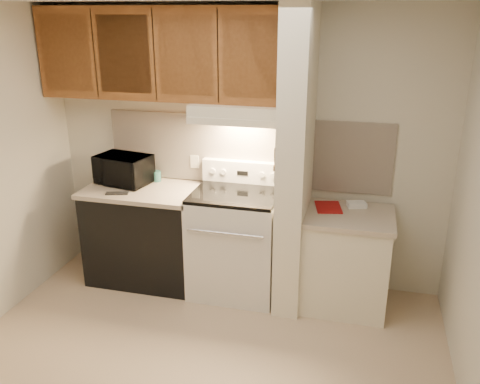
% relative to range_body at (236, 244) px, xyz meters
% --- Properties ---
extents(floor, '(3.60, 3.60, 0.00)m').
position_rel_range_body_xyz_m(floor, '(0.00, -1.16, -0.46)').
color(floor, '#C9AE8D').
rests_on(floor, ground).
extents(wall_back, '(3.60, 2.50, 0.02)m').
position_rel_range_body_xyz_m(wall_back, '(0.00, 0.34, 0.79)').
color(wall_back, beige).
rests_on(wall_back, floor).
extents(backsplash, '(2.60, 0.02, 0.63)m').
position_rel_range_body_xyz_m(backsplash, '(0.00, 0.33, 0.78)').
color(backsplash, white).
rests_on(backsplash, wall_back).
extents(range_body, '(0.76, 0.65, 0.92)m').
position_rel_range_body_xyz_m(range_body, '(0.00, 0.00, 0.00)').
color(range_body, silver).
rests_on(range_body, floor).
extents(oven_window, '(0.50, 0.01, 0.30)m').
position_rel_range_body_xyz_m(oven_window, '(0.00, -0.32, 0.04)').
color(oven_window, black).
rests_on(oven_window, range_body).
extents(oven_handle, '(0.65, 0.02, 0.02)m').
position_rel_range_body_xyz_m(oven_handle, '(0.00, -0.35, 0.26)').
color(oven_handle, silver).
rests_on(oven_handle, range_body).
extents(cooktop, '(0.74, 0.64, 0.03)m').
position_rel_range_body_xyz_m(cooktop, '(0.00, 0.00, 0.48)').
color(cooktop, black).
rests_on(cooktop, range_body).
extents(range_backguard, '(0.76, 0.08, 0.20)m').
position_rel_range_body_xyz_m(range_backguard, '(0.00, 0.28, 0.59)').
color(range_backguard, silver).
rests_on(range_backguard, range_body).
extents(range_display, '(0.10, 0.01, 0.04)m').
position_rel_range_body_xyz_m(range_display, '(0.00, 0.24, 0.59)').
color(range_display, black).
rests_on(range_display, range_backguard).
extents(range_knob_left_outer, '(0.05, 0.02, 0.05)m').
position_rel_range_body_xyz_m(range_knob_left_outer, '(-0.28, 0.24, 0.59)').
color(range_knob_left_outer, silver).
rests_on(range_knob_left_outer, range_backguard).
extents(range_knob_left_inner, '(0.05, 0.02, 0.05)m').
position_rel_range_body_xyz_m(range_knob_left_inner, '(-0.18, 0.24, 0.59)').
color(range_knob_left_inner, silver).
rests_on(range_knob_left_inner, range_backguard).
extents(range_knob_right_inner, '(0.05, 0.02, 0.05)m').
position_rel_range_body_xyz_m(range_knob_right_inner, '(0.18, 0.24, 0.59)').
color(range_knob_right_inner, silver).
rests_on(range_knob_right_inner, range_backguard).
extents(range_knob_right_outer, '(0.05, 0.02, 0.05)m').
position_rel_range_body_xyz_m(range_knob_right_outer, '(0.28, 0.24, 0.59)').
color(range_knob_right_outer, silver).
rests_on(range_knob_right_outer, range_backguard).
extents(dishwasher_front, '(1.00, 0.63, 0.87)m').
position_rel_range_body_xyz_m(dishwasher_front, '(-0.88, 0.01, -0.03)').
color(dishwasher_front, black).
rests_on(dishwasher_front, floor).
extents(left_countertop, '(1.04, 0.67, 0.04)m').
position_rel_range_body_xyz_m(left_countertop, '(-0.88, 0.01, 0.43)').
color(left_countertop, '#BAA993').
rests_on(left_countertop, dishwasher_front).
extents(spoon_rest, '(0.20, 0.11, 0.01)m').
position_rel_range_body_xyz_m(spoon_rest, '(-1.03, -0.19, 0.46)').
color(spoon_rest, black).
rests_on(spoon_rest, left_countertop).
extents(teal_jar, '(0.11, 0.11, 0.10)m').
position_rel_range_body_xyz_m(teal_jar, '(-0.83, 0.23, 0.50)').
color(teal_jar, '#285F58').
rests_on(teal_jar, left_countertop).
extents(outlet, '(0.08, 0.01, 0.12)m').
position_rel_range_body_xyz_m(outlet, '(-0.48, 0.32, 0.64)').
color(outlet, beige).
rests_on(outlet, backsplash).
extents(microwave, '(0.53, 0.41, 0.27)m').
position_rel_range_body_xyz_m(microwave, '(-1.10, 0.10, 0.58)').
color(microwave, black).
rests_on(microwave, left_countertop).
extents(partition_pillar, '(0.22, 0.70, 2.50)m').
position_rel_range_body_xyz_m(partition_pillar, '(0.51, -0.01, 0.79)').
color(partition_pillar, '#F0E6CA').
rests_on(partition_pillar, floor).
extents(pillar_trim, '(0.01, 0.70, 0.04)m').
position_rel_range_body_xyz_m(pillar_trim, '(0.39, -0.01, 0.84)').
color(pillar_trim, brown).
rests_on(pillar_trim, partition_pillar).
extents(knife_strip, '(0.02, 0.42, 0.04)m').
position_rel_range_body_xyz_m(knife_strip, '(0.39, -0.06, 0.86)').
color(knife_strip, black).
rests_on(knife_strip, partition_pillar).
extents(knife_blade_a, '(0.01, 0.03, 0.16)m').
position_rel_range_body_xyz_m(knife_blade_a, '(0.38, -0.21, 0.76)').
color(knife_blade_a, silver).
rests_on(knife_blade_a, knife_strip).
extents(knife_handle_a, '(0.02, 0.02, 0.10)m').
position_rel_range_body_xyz_m(knife_handle_a, '(0.38, -0.20, 0.91)').
color(knife_handle_a, black).
rests_on(knife_handle_a, knife_strip).
extents(knife_blade_b, '(0.01, 0.04, 0.18)m').
position_rel_range_body_xyz_m(knife_blade_b, '(0.38, -0.13, 0.75)').
color(knife_blade_b, silver).
rests_on(knife_blade_b, knife_strip).
extents(knife_handle_b, '(0.02, 0.02, 0.10)m').
position_rel_range_body_xyz_m(knife_handle_b, '(0.38, -0.13, 0.91)').
color(knife_handle_b, black).
rests_on(knife_handle_b, knife_strip).
extents(knife_blade_c, '(0.01, 0.04, 0.20)m').
position_rel_range_body_xyz_m(knife_blade_c, '(0.38, -0.06, 0.74)').
color(knife_blade_c, silver).
rests_on(knife_blade_c, knife_strip).
extents(knife_handle_c, '(0.02, 0.02, 0.10)m').
position_rel_range_body_xyz_m(knife_handle_c, '(0.38, -0.06, 0.91)').
color(knife_handle_c, black).
rests_on(knife_handle_c, knife_strip).
extents(knife_blade_d, '(0.01, 0.04, 0.16)m').
position_rel_range_body_xyz_m(knife_blade_d, '(0.38, 0.02, 0.76)').
color(knife_blade_d, silver).
rests_on(knife_blade_d, knife_strip).
extents(knife_handle_d, '(0.02, 0.02, 0.10)m').
position_rel_range_body_xyz_m(knife_handle_d, '(0.38, 0.03, 0.91)').
color(knife_handle_d, black).
rests_on(knife_handle_d, knife_strip).
extents(knife_blade_e, '(0.01, 0.04, 0.18)m').
position_rel_range_body_xyz_m(knife_blade_e, '(0.38, 0.11, 0.75)').
color(knife_blade_e, silver).
rests_on(knife_blade_e, knife_strip).
extents(knife_handle_e, '(0.02, 0.02, 0.10)m').
position_rel_range_body_xyz_m(knife_handle_e, '(0.38, 0.09, 0.91)').
color(knife_handle_e, black).
rests_on(knife_handle_e, knife_strip).
extents(oven_mitt, '(0.03, 0.11, 0.26)m').
position_rel_range_body_xyz_m(oven_mitt, '(0.38, 0.17, 0.70)').
color(oven_mitt, slate).
rests_on(oven_mitt, partition_pillar).
extents(right_cab_base, '(0.70, 0.60, 0.81)m').
position_rel_range_body_xyz_m(right_cab_base, '(0.97, -0.01, -0.06)').
color(right_cab_base, beige).
rests_on(right_cab_base, floor).
extents(right_countertop, '(0.74, 0.64, 0.04)m').
position_rel_range_body_xyz_m(right_countertop, '(0.97, -0.01, 0.37)').
color(right_countertop, '#BAA993').
rests_on(right_countertop, right_cab_base).
extents(red_folder, '(0.26, 0.32, 0.01)m').
position_rel_range_body_xyz_m(red_folder, '(0.79, 0.09, 0.39)').
color(red_folder, maroon).
rests_on(red_folder, right_countertop).
extents(white_box, '(0.18, 0.15, 0.04)m').
position_rel_range_body_xyz_m(white_box, '(1.02, 0.17, 0.41)').
color(white_box, white).
rests_on(white_box, right_countertop).
extents(range_hood, '(0.78, 0.44, 0.15)m').
position_rel_range_body_xyz_m(range_hood, '(0.00, 0.12, 1.17)').
color(range_hood, beige).
rests_on(range_hood, upper_cabinets).
extents(hood_lip, '(0.78, 0.04, 0.06)m').
position_rel_range_body_xyz_m(hood_lip, '(0.00, -0.08, 1.12)').
color(hood_lip, beige).
rests_on(hood_lip, range_hood).
extents(upper_cabinets, '(2.18, 0.33, 0.77)m').
position_rel_range_body_xyz_m(upper_cabinets, '(-0.69, 0.17, 1.62)').
color(upper_cabinets, brown).
rests_on(upper_cabinets, wall_back).
extents(cab_door_a, '(0.46, 0.01, 0.63)m').
position_rel_range_body_xyz_m(cab_door_a, '(-1.51, 0.01, 1.62)').
color(cab_door_a, brown).
rests_on(cab_door_a, upper_cabinets).
extents(cab_gap_a, '(0.01, 0.01, 0.73)m').
position_rel_range_body_xyz_m(cab_gap_a, '(-1.23, 0.01, 1.62)').
color(cab_gap_a, black).
rests_on(cab_gap_a, upper_cabinets).
extents(cab_door_b, '(0.46, 0.01, 0.63)m').
position_rel_range_body_xyz_m(cab_door_b, '(-0.96, 0.01, 1.62)').
color(cab_door_b, brown).
rests_on(cab_door_b, upper_cabinets).
extents(cab_gap_b, '(0.01, 0.01, 0.73)m').
position_rel_range_body_xyz_m(cab_gap_b, '(-0.69, 0.01, 1.62)').
color(cab_gap_b, black).
rests_on(cab_gap_b, upper_cabinets).
extents(cab_door_c, '(0.46, 0.01, 0.63)m').
position_rel_range_body_xyz_m(cab_door_c, '(-0.42, 0.01, 1.62)').
color(cab_door_c, brown).
rests_on(cab_door_c, upper_cabinets).
extents(cab_gap_c, '(0.01, 0.01, 0.73)m').
position_rel_range_body_xyz_m(cab_gap_c, '(-0.14, 0.01, 1.62)').
color(cab_gap_c, black).
rests_on(cab_gap_c, upper_cabinets).
extents(cab_door_d, '(0.46, 0.01, 0.63)m').
position_rel_range_body_xyz_m(cab_door_d, '(0.13, 0.01, 1.62)').
color(cab_door_d, brown).
rests_on(cab_door_d, upper_cabinets).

